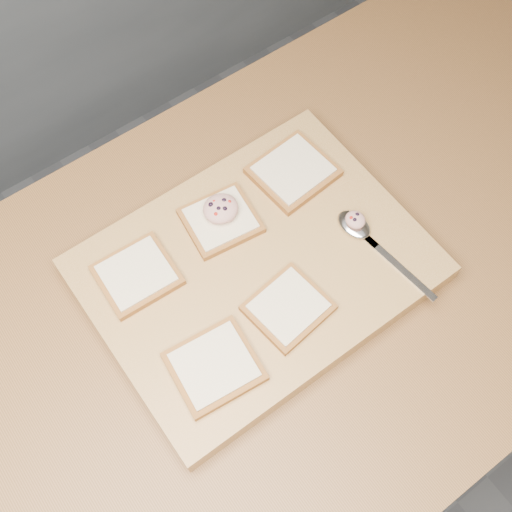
{
  "coord_description": "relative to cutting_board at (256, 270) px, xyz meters",
  "views": [
    {
      "loc": [
        -0.1,
        -0.32,
        1.83
      ],
      "look_at": [
        0.15,
        0.03,
        0.97
      ],
      "focal_mm": 45.0,
      "sensor_mm": 36.0,
      "label": 1
    }
  ],
  "objects": [
    {
      "name": "cutting_board",
      "position": [
        0.0,
        0.0,
        0.0
      ],
      "size": [
        0.5,
        0.38,
        0.04
      ],
      "primitive_type": "cube",
      "color": "#AB8249",
      "rests_on": "island_counter"
    },
    {
      "name": "bread_far_left",
      "position": [
        -0.16,
        0.09,
        0.03
      ],
      "size": [
        0.12,
        0.11,
        0.02
      ],
      "color": "#9C5628",
      "rests_on": "cutting_board"
    },
    {
      "name": "spoon",
      "position": [
        0.17,
        -0.05,
        0.03
      ],
      "size": [
        0.05,
        0.2,
        0.01
      ],
      "color": "silver",
      "rests_on": "cutting_board"
    },
    {
      "name": "bread_far_center",
      "position": [
        -0.0,
        0.09,
        0.03
      ],
      "size": [
        0.12,
        0.11,
        0.02
      ],
      "color": "#9C5628",
      "rests_on": "cutting_board"
    },
    {
      "name": "ground",
      "position": [
        -0.15,
        -0.03,
        -0.92
      ],
      "size": [
        4.0,
        4.0,
        0.0
      ],
      "primitive_type": "plane",
      "color": "#515459",
      "rests_on": "ground"
    },
    {
      "name": "bread_near_left",
      "position": [
        -0.15,
        -0.1,
        0.03
      ],
      "size": [
        0.13,
        0.12,
        0.02
      ],
      "color": "#9C5628",
      "rests_on": "cutting_board"
    },
    {
      "name": "bread_near_center",
      "position": [
        -0.01,
        -0.09,
        0.03
      ],
      "size": [
        0.12,
        0.11,
        0.02
      ],
      "color": "#9C5628",
      "rests_on": "cutting_board"
    },
    {
      "name": "bread_far_right",
      "position": [
        0.15,
        0.1,
        0.03
      ],
      "size": [
        0.13,
        0.12,
        0.02
      ],
      "color": "#9C5628",
      "rests_on": "cutting_board"
    },
    {
      "name": "tuna_salad_dollop",
      "position": [
        0.0,
        0.1,
        0.05
      ],
      "size": [
        0.06,
        0.05,
        0.03
      ],
      "color": "tan",
      "rests_on": "bread_far_center"
    },
    {
      "name": "island_counter",
      "position": [
        -0.15,
        -0.03,
        -0.47
      ],
      "size": [
        2.0,
        0.8,
        0.9
      ],
      "color": "slate",
      "rests_on": "ground"
    },
    {
      "name": "spoon_salad",
      "position": [
        0.16,
        -0.04,
        0.04
      ],
      "size": [
        0.03,
        0.03,
        0.02
      ],
      "color": "tan",
      "rests_on": "spoon"
    }
  ]
}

